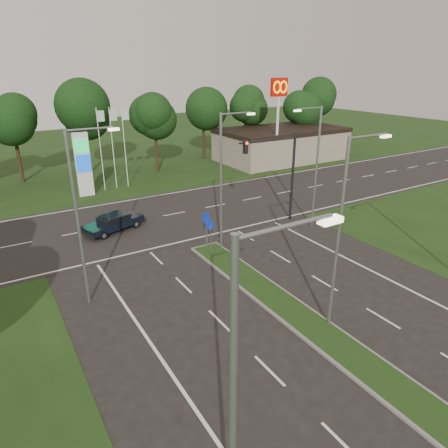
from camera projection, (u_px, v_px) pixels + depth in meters
ground at (436, 420)px, 13.99m from camera, size 160.00×160.00×0.00m
verge_far at (78, 152)px, 57.68m from camera, size 160.00×50.00×0.02m
cross_road at (163, 216)px, 33.06m from camera, size 160.00×12.00×0.02m
median_kerb at (349, 354)px, 17.15m from camera, size 2.00×26.00×0.12m
commercial_building at (281, 144)px, 52.48m from camera, size 16.00×9.00×4.00m
streetlight_median_near at (343, 226)px, 17.37m from camera, size 2.53×0.22×9.00m
streetlight_median_far at (224, 176)px, 25.32m from camera, size 2.53×0.22×9.00m
streetlight_left_near at (241, 409)px, 8.11m from camera, size 2.53×0.22×9.00m
streetlight_left_far at (81, 211)px, 19.23m from camera, size 2.53×0.22×9.00m
streetlight_right_far at (315, 162)px, 29.08m from camera, size 2.53×0.22×9.00m
traffic_signal at (280, 165)px, 30.05m from camera, size 5.10×0.42×7.00m
median_signs at (208, 226)px, 26.39m from camera, size 1.16×1.76×2.38m
gas_pylon at (85, 163)px, 37.24m from camera, size 5.80×1.26×8.00m
mcdonalds_sign at (279, 100)px, 45.14m from camera, size 2.20×0.47×10.40m
treeline_far at (102, 113)px, 43.24m from camera, size 6.00×6.00×9.90m
navy_sedan at (113, 222)px, 29.90m from camera, size 4.86×3.20×1.24m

